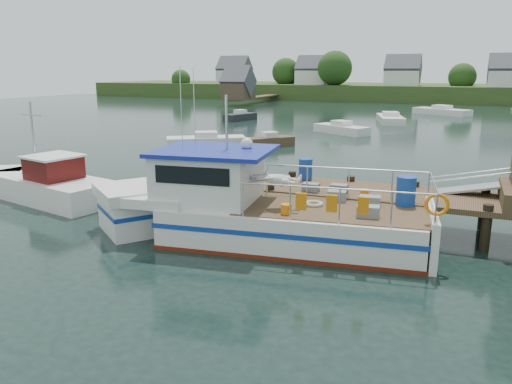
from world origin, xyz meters
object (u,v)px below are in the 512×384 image
at_px(moored_rowboat, 269,141).
at_px(moored_b, 341,129).
at_px(work_boat, 44,184).
at_px(moored_d, 390,119).
at_px(lobster_boat, 251,210).
at_px(moored_e, 240,116).
at_px(dock, 474,176).
at_px(moored_far, 442,111).
at_px(moored_a, 206,141).

distance_m(moored_rowboat, moored_b, 10.23).
xyz_separation_m(work_boat, moored_d, (9.94, 40.46, -0.25)).
distance_m(lobster_boat, moored_e, 41.85).
height_order(dock, work_boat, dock).
bearing_deg(dock, moored_e, 125.25).
distance_m(lobster_boat, moored_far, 54.86).
relative_size(work_boat, moored_b, 1.48).
height_order(moored_d, moored_e, moored_e).
bearing_deg(lobster_boat, moored_d, 83.99).
distance_m(moored_a, moored_e, 19.93).
height_order(moored_a, moored_b, moored_b).
distance_m(moored_far, moored_b, 25.63).
xyz_separation_m(moored_a, moored_e, (-5.72, 19.10, 0.04)).
bearing_deg(moored_a, moored_rowboat, 7.47).
bearing_deg(moored_b, moored_e, 146.35).
height_order(work_boat, moored_e, work_boat).
relative_size(moored_far, moored_e, 1.63).
bearing_deg(moored_far, moored_rowboat, -92.66).
bearing_deg(moored_e, lobster_boat, -59.01).
bearing_deg(work_boat, dock, 17.45).
bearing_deg(lobster_boat, work_boat, 164.12).
relative_size(work_boat, moored_rowboat, 2.26).
bearing_deg(lobster_boat, moored_a, 114.62).
height_order(moored_far, moored_b, moored_far).
distance_m(dock, moored_a, 24.62).
bearing_deg(moored_d, lobster_boat, -73.26).
bearing_deg(moored_d, work_boat, -88.57).
relative_size(lobster_boat, moored_far, 1.64).
relative_size(dock, lobster_boat, 1.33).
height_order(lobster_boat, moored_b, lobster_boat).
height_order(lobster_boat, moored_e, lobster_boat).
relative_size(lobster_boat, work_boat, 1.48).
bearing_deg(dock, moored_rowboat, 129.31).
relative_size(work_boat, moored_a, 1.37).
distance_m(work_boat, moored_d, 41.66).
height_order(dock, moored_e, dock).
xyz_separation_m(dock, lobster_boat, (-7.02, -3.17, -1.17)).
distance_m(lobster_boat, moored_a, 22.30).
height_order(work_boat, moored_a, work_boat).
xyz_separation_m(moored_far, moored_d, (-4.81, -12.65, -0.02)).
bearing_deg(moored_d, dock, -62.97).
relative_size(lobster_boat, moored_d, 1.68).
relative_size(work_boat, moored_d, 1.13).
xyz_separation_m(dock, moored_d, (-8.12, 38.91, -1.80)).
relative_size(lobster_boat, moored_e, 2.67).
bearing_deg(moored_e, moored_rowboat, -53.11).
xyz_separation_m(dock, moored_b, (-10.89, 27.07, -1.79)).
xyz_separation_m(lobster_boat, moored_a, (-11.86, 18.88, -0.66)).
relative_size(dock, moored_a, 2.69).
xyz_separation_m(work_boat, moored_e, (-6.53, 36.35, -0.25)).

